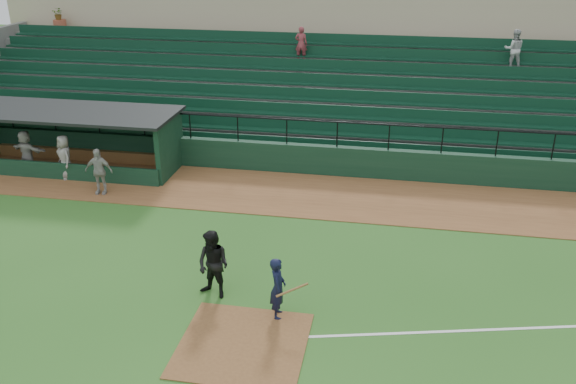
# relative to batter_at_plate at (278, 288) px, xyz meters

# --- Properties ---
(ground) EXTENTS (90.00, 90.00, 0.00)m
(ground) POSITION_rel_batter_at_plate_xyz_m (-0.60, -0.30, -0.84)
(ground) COLOR #295C1E
(ground) RESTS_ON ground
(warning_track) EXTENTS (40.00, 4.00, 0.03)m
(warning_track) POSITION_rel_batter_at_plate_xyz_m (-0.60, 7.70, -0.82)
(warning_track) COLOR brown
(warning_track) RESTS_ON ground
(home_plate_dirt) EXTENTS (3.00, 3.00, 0.03)m
(home_plate_dirt) POSITION_rel_batter_at_plate_xyz_m (-0.60, -1.30, -0.82)
(home_plate_dirt) COLOR brown
(home_plate_dirt) RESTS_ON ground
(foul_line) EXTENTS (17.49, 4.44, 0.01)m
(foul_line) POSITION_rel_batter_at_plate_xyz_m (7.40, 0.90, -0.83)
(foul_line) COLOR white
(foul_line) RESTS_ON ground
(stadium_structure) EXTENTS (38.00, 13.08, 6.40)m
(stadium_structure) POSITION_rel_batter_at_plate_xyz_m (-0.60, 16.16, 1.47)
(stadium_structure) COLOR #10311E
(stadium_structure) RESTS_ON ground
(dugout) EXTENTS (8.90, 3.20, 2.42)m
(dugout) POSITION_rel_batter_at_plate_xyz_m (-10.35, 9.26, 0.50)
(dugout) COLOR #10311E
(dugout) RESTS_ON ground
(batter_at_plate) EXTENTS (1.04, 0.70, 1.67)m
(batter_at_plate) POSITION_rel_batter_at_plate_xyz_m (0.00, 0.00, 0.00)
(batter_at_plate) COLOR black
(batter_at_plate) RESTS_ON ground
(umpire) EXTENTS (1.11, 0.99, 1.91)m
(umpire) POSITION_rel_batter_at_plate_xyz_m (-1.86, 0.63, 0.12)
(umpire) COLOR black
(umpire) RESTS_ON ground
(dugout_player_a) EXTENTS (1.06, 0.53, 1.74)m
(dugout_player_a) POSITION_rel_batter_at_plate_xyz_m (-7.99, 6.45, 0.07)
(dugout_player_a) COLOR #A5A09A
(dugout_player_a) RESTS_ON warning_track
(dugout_player_b) EXTENTS (1.01, 0.98, 1.75)m
(dugout_player_b) POSITION_rel_batter_at_plate_xyz_m (-9.98, 7.62, 0.07)
(dugout_player_b) COLOR gray
(dugout_player_b) RESTS_ON warning_track
(dugout_player_c) EXTENTS (1.67, 0.84, 1.72)m
(dugout_player_c) POSITION_rel_batter_at_plate_xyz_m (-11.84, 7.98, 0.06)
(dugout_player_c) COLOR #A8A39D
(dugout_player_c) RESTS_ON warning_track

